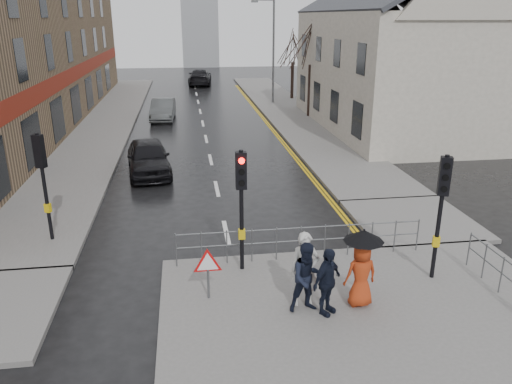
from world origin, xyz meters
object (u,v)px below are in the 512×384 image
object	(u,v)px
pedestrian_d	(327,282)
pedestrian_a	(305,270)
car_mid	(163,110)
pedestrian_with_umbrella	(362,264)
car_parked	(148,157)
pedestrian_b	(308,278)

from	to	relation	value
pedestrian_d	pedestrian_a	bearing A→B (deg)	94.23
car_mid	pedestrian_a	bearing A→B (deg)	-77.46
pedestrian_d	car_mid	bearing A→B (deg)	61.45
pedestrian_with_umbrella	car_mid	world-z (taller)	pedestrian_with_umbrella
pedestrian_a	pedestrian_with_umbrella	bearing A→B (deg)	-2.27
pedestrian_a	car_parked	bearing A→B (deg)	116.64
pedestrian_a	car_mid	xyz separation A→B (m)	(-4.11, 24.48, -0.37)
pedestrian_a	pedestrian_d	world-z (taller)	pedestrian_a
pedestrian_d	car_parked	bearing A→B (deg)	72.36
pedestrian_b	pedestrian_with_umbrella	size ratio (longest dim) A/B	0.88
car_parked	pedestrian_a	bearing A→B (deg)	-76.52
pedestrian_a	car_mid	world-z (taller)	pedestrian_a
pedestrian_a	pedestrian_with_umbrella	distance (m)	1.35
pedestrian_with_umbrella	car_parked	world-z (taller)	pedestrian_with_umbrella
pedestrian_a	pedestrian_b	size ratio (longest dim) A/B	1.08
pedestrian_b	car_mid	distance (m)	25.09
car_mid	pedestrian_d	bearing A→B (deg)	-76.69
pedestrian_a	pedestrian_d	bearing A→B (deg)	-40.45
pedestrian_with_umbrella	car_parked	bearing A→B (deg)	115.21
pedestrian_a	car_mid	size ratio (longest dim) A/B	0.44
pedestrian_a	pedestrian_with_umbrella	xyz separation A→B (m)	(1.33, -0.20, 0.16)
pedestrian_b	car_mid	world-z (taller)	pedestrian_b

